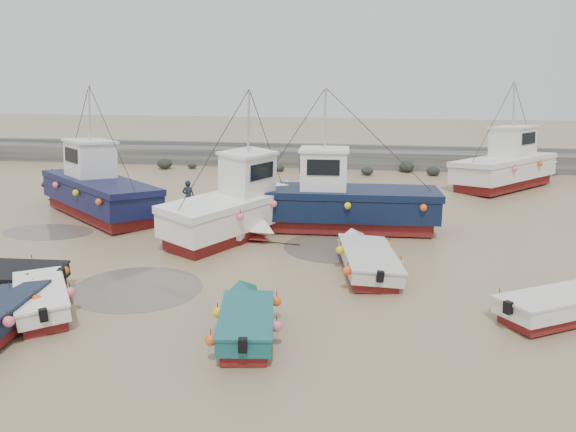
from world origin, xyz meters
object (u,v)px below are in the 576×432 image
dinghy_5 (216,226)px  cabin_boat_2 (333,201)px  dinghy_6 (366,256)px  cabin_boat_1 (242,205)px  dinghy_0 (41,291)px  dinghy_2 (247,316)px  dinghy_3 (574,301)px  person (189,213)px  dinghy_1 (3,311)px  cabin_boat_0 (93,188)px  cabin_boat_3 (511,165)px

dinghy_5 → cabin_boat_2: 5.37m
dinghy_6 → cabin_boat_1: bearing=136.4°
dinghy_5 → cabin_boat_1: bearing=131.3°
cabin_boat_1 → dinghy_0: bearing=-87.9°
dinghy_2 → dinghy_6: bearing=50.8°
dinghy_3 → person: 17.91m
dinghy_3 → cabin_boat_2: cabin_boat_2 is taller
cabin_boat_2 → person: size_ratio=6.66×
dinghy_3 → cabin_boat_1: 13.34m
dinghy_2 → cabin_boat_1: bearing=94.3°
dinghy_3 → cabin_boat_2: bearing=-167.3°
dinghy_3 → person: dinghy_3 is taller
dinghy_6 → dinghy_1: bearing=-158.1°
dinghy_6 → cabin_boat_0: (-13.38, 6.05, 0.77)m
person → cabin_boat_0: bearing=7.6°
cabin_boat_1 → person: 4.85m
cabin_boat_2 → cabin_boat_1: bearing=108.9°
cabin_boat_3 → dinghy_0: bearing=-88.1°
dinghy_2 → dinghy_0: bearing=163.0°
dinghy_1 → person: size_ratio=3.54×
dinghy_2 → cabin_boat_1: 9.48m
dinghy_6 → person: dinghy_6 is taller
dinghy_6 → cabin_boat_1: 6.57m
dinghy_5 → dinghy_6: same height
dinghy_1 → dinghy_5: size_ratio=0.99×
dinghy_0 → dinghy_2: (6.61, -0.93, 0.02)m
dinghy_2 → cabin_boat_2: cabin_boat_2 is taller
cabin_boat_0 → cabin_boat_2: (11.88, -0.88, -0.01)m
cabin_boat_2 → cabin_boat_3: 14.48m
cabin_boat_0 → cabin_boat_2: same height
dinghy_1 → cabin_boat_2: (8.57, 11.24, 0.76)m
dinghy_3 → dinghy_6: 6.82m
dinghy_0 → cabin_boat_2: bearing=15.9°
cabin_boat_3 → person: cabin_boat_3 is taller
dinghy_0 → dinghy_5: same height
cabin_boat_2 → dinghy_3: bearing=-139.9°
cabin_boat_1 → dinghy_6: bearing=-4.1°
dinghy_5 → cabin_boat_1: (1.00, 0.64, 0.81)m
cabin_boat_0 → cabin_boat_1: 8.34m
dinghy_5 → cabin_boat_2: (4.88, 2.13, 0.76)m
cabin_boat_0 → dinghy_1: bearing=-125.5°
dinghy_0 → dinghy_5: size_ratio=0.89×
cabin_boat_2 → cabin_boat_3: size_ratio=1.36×
dinghy_0 → cabin_boat_2: (8.33, 9.75, 0.76)m
dinghy_1 → dinghy_5: 9.84m
dinghy_0 → dinghy_3: bearing=-28.5°
cabin_boat_0 → dinghy_0: bearing=-122.3°
dinghy_3 → cabin_boat_3: 18.94m
cabin_boat_0 → cabin_boat_3: size_ratio=1.12×
cabin_boat_2 → dinghy_2: bearing=168.8°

